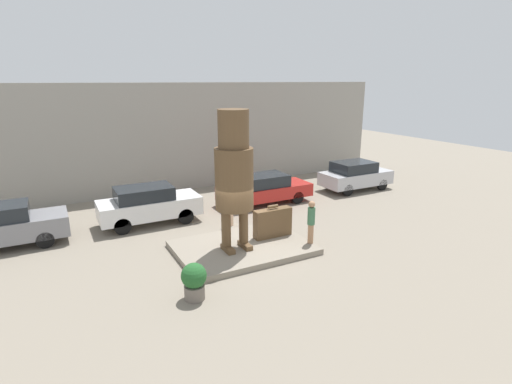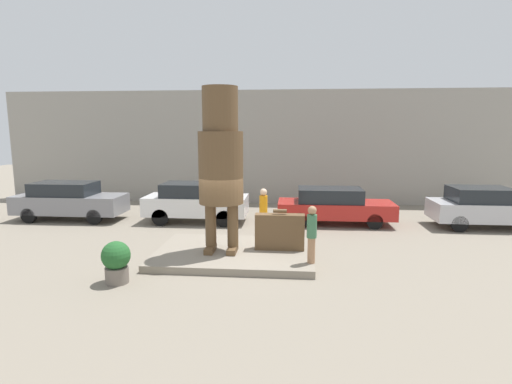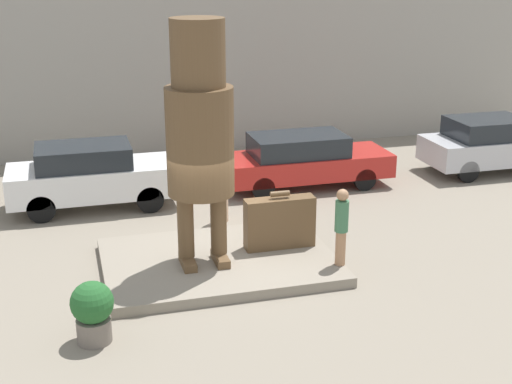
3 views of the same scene
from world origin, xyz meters
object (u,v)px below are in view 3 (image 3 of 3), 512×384
giant_suitcase (280,222)px  worker_hivis (223,184)px  parked_car_red (303,159)px  planter_pot (93,310)px  statue_figure (200,126)px  parked_car_silver (491,144)px  tourist (341,224)px  parked_car_white (91,175)px

giant_suitcase → worker_hivis: worker_hivis is taller
parked_car_red → planter_pot: parked_car_red is taller
statue_figure → planter_pot: size_ratio=4.48×
giant_suitcase → parked_car_silver: 9.16m
giant_suitcase → parked_car_silver: bearing=28.7°
tourist → parked_car_red: bearing=78.3°
parked_car_silver → worker_hivis: worker_hivis is taller
statue_figure → parked_car_red: size_ratio=1.04×
parked_car_white → parked_car_silver: size_ratio=1.05×
statue_figure → worker_hivis: statue_figure is taller
giant_suitcase → parked_car_red: size_ratio=0.32×
giant_suitcase → parked_car_red: (2.10, 4.49, 0.02)m
tourist → parked_car_silver: size_ratio=0.40×
parked_car_silver → tourist: bearing=-141.6°
statue_figure → tourist: size_ratio=3.04×
giant_suitcase → parked_car_white: parked_car_white is taller
parked_car_white → parked_car_red: 5.85m
tourist → parked_car_silver: 9.07m
parked_car_silver → worker_hivis: size_ratio=2.30×
statue_figure → parked_car_white: 5.51m
worker_hivis → planter_pot: bearing=-124.4°
planter_pot → statue_figure: bearing=43.9°
parked_car_silver → worker_hivis: 8.94m
parked_car_red → parked_car_silver: size_ratio=1.16×
statue_figure → parked_car_silver: bearing=25.9°
giant_suitcase → planter_pot: giant_suitcase is taller
tourist → parked_car_white: bearing=130.2°
statue_figure → parked_car_red: statue_figure is taller
planter_pot → tourist: bearing=15.4°
giant_suitcase → parked_car_silver: parked_car_silver is taller
parked_car_silver → planter_pot: size_ratio=3.70×
giant_suitcase → tourist: bearing=-52.8°
parked_car_white → parked_car_silver: bearing=0.5°
planter_pot → worker_hivis: size_ratio=0.62×
giant_suitcase → parked_car_silver: (8.03, 4.40, 0.07)m
worker_hivis → statue_figure: bearing=-111.4°
parked_car_silver → planter_pot: (-12.15, -7.01, -0.26)m
statue_figure → tourist: bearing=-18.0°
tourist → statue_figure: bearing=162.0°
statue_figure → giant_suitcase: 2.95m
parked_car_white → planter_pot: 6.92m
statue_figure → worker_hivis: (1.08, 2.76, -2.14)m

